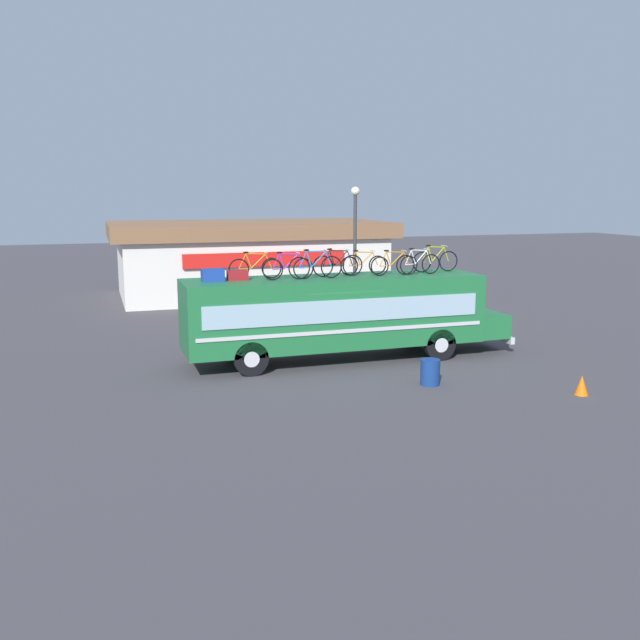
{
  "coord_description": "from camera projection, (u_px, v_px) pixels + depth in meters",
  "views": [
    {
      "loc": [
        -7.57,
        -21.63,
        5.6
      ],
      "look_at": [
        -0.5,
        0.0,
        1.42
      ],
      "focal_mm": 39.03,
      "sensor_mm": 36.0,
      "label": 1
    }
  ],
  "objects": [
    {
      "name": "luggage_bag_1",
      "position": [
        213.0,
        275.0,
        21.92
      ],
      "size": [
        0.7,
        0.46,
        0.39
      ],
      "primitive_type": "cube",
      "color": "#193899",
      "rests_on": "bus"
    },
    {
      "name": "luggage_bag_2",
      "position": [
        237.0,
        275.0,
        22.21
      ],
      "size": [
        0.65,
        0.35,
        0.31
      ],
      "primitive_type": "cube",
      "color": "maroon",
      "rests_on": "bus"
    },
    {
      "name": "rooftop_bicycle_6",
      "position": [
        394.0,
        265.0,
        23.47
      ],
      "size": [
        1.73,
        0.44,
        0.87
      ],
      "color": "black",
      "rests_on": "bus"
    },
    {
      "name": "rooftop_bicycle_2",
      "position": [
        288.0,
        268.0,
        22.28
      ],
      "size": [
        1.71,
        0.44,
        0.91
      ],
      "color": "black",
      "rests_on": "bus"
    },
    {
      "name": "rooftop_bicycle_3",
      "position": [
        315.0,
        266.0,
        22.55
      ],
      "size": [
        1.83,
        0.44,
        0.97
      ],
      "color": "black",
      "rests_on": "bus"
    },
    {
      "name": "ground_plane",
      "position": [
        334.0,
        360.0,
        23.54
      ],
      "size": [
        120.0,
        120.0,
        0.0
      ],
      "primitive_type": "plane",
      "color": "#423F44"
    },
    {
      "name": "traffic_cone",
      "position": [
        582.0,
        385.0,
        19.47
      ],
      "size": [
        0.38,
        0.38,
        0.56
      ],
      "primitive_type": "cone",
      "color": "orange",
      "rests_on": "ground"
    },
    {
      "name": "bus",
      "position": [
        340.0,
        312.0,
        23.31
      ],
      "size": [
        11.31,
        2.53,
        2.83
      ],
      "color": "#1E6B38",
      "rests_on": "ground"
    },
    {
      "name": "rooftop_bicycle_4",
      "position": [
        338.0,
        265.0,
        23.18
      ],
      "size": [
        1.76,
        0.44,
        0.95
      ],
      "color": "black",
      "rests_on": "bus"
    },
    {
      "name": "rooftop_bicycle_8",
      "position": [
        435.0,
        261.0,
        24.49
      ],
      "size": [
        1.76,
        0.44,
        0.96
      ],
      "color": "black",
      "rests_on": "bus"
    },
    {
      "name": "rooftop_bicycle_5",
      "position": [
        363.0,
        264.0,
        23.6
      ],
      "size": [
        1.68,
        0.44,
        0.86
      ],
      "color": "black",
      "rests_on": "bus"
    },
    {
      "name": "roadside_building",
      "position": [
        249.0,
        258.0,
        38.33
      ],
      "size": [
        14.83,
        8.12,
        4.0
      ],
      "color": "silver",
      "rests_on": "ground"
    },
    {
      "name": "trash_bin",
      "position": [
        430.0,
        372.0,
        20.48
      ],
      "size": [
        0.57,
        0.57,
        0.77
      ],
      "primitive_type": "cylinder",
      "color": "navy",
      "rests_on": "ground"
    },
    {
      "name": "street_lamp",
      "position": [
        355.0,
        242.0,
        28.31
      ],
      "size": [
        0.36,
        0.36,
        5.83
      ],
      "color": "#38383D",
      "rests_on": "ground"
    },
    {
      "name": "rooftop_bicycle_7",
      "position": [
        418.0,
        263.0,
        23.74
      ],
      "size": [
        1.64,
        0.44,
        0.91
      ],
      "color": "black",
      "rests_on": "bus"
    },
    {
      "name": "rooftop_bicycle_1",
      "position": [
        255.0,
        267.0,
        22.47
      ],
      "size": [
        1.76,
        0.44,
        0.9
      ],
      "color": "black",
      "rests_on": "bus"
    }
  ]
}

